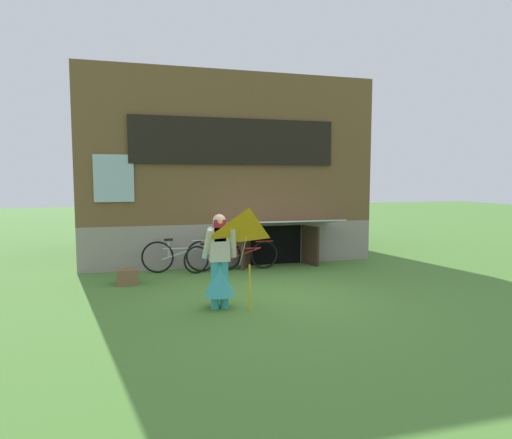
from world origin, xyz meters
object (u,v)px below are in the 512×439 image
object	(u,v)px
person	(220,269)
wooden_crate	(128,277)
bicycle_blue	(213,257)
bicycle_red	(246,255)
bicycle_silver	(180,256)
kite	(249,234)

from	to	relation	value
person	wooden_crate	world-z (taller)	person
person	bicycle_blue	world-z (taller)	person
person	wooden_crate	size ratio (longest dim) A/B	3.76
person	wooden_crate	distance (m)	2.71
bicycle_red	bicycle_silver	xyz separation A→B (m)	(-1.59, 0.09, 0.03)
bicycle_red	bicycle_silver	world-z (taller)	bicycle_silver
person	bicycle_silver	xyz separation A→B (m)	(-0.41, 3.08, -0.29)
bicycle_blue	bicycle_silver	world-z (taller)	bicycle_silver
bicycle_silver	bicycle_blue	bearing A→B (deg)	-0.72
bicycle_blue	wooden_crate	size ratio (longest dim) A/B	3.44
bicycle_blue	bicycle_silver	xyz separation A→B (m)	(-0.79, 0.10, 0.05)
kite	bicycle_silver	bearing A→B (deg)	102.57
bicycle_red	bicycle_blue	world-z (taller)	bicycle_red
person	bicycle_red	distance (m)	3.23
wooden_crate	bicycle_red	bearing A→B (deg)	16.92
kite	bicycle_red	bearing A→B (deg)	77.34
person	kite	distance (m)	0.92
kite	bicycle_silver	xyz separation A→B (m)	(-0.80, 3.59, -0.94)
kite	wooden_crate	size ratio (longest dim) A/B	3.88
person	bicycle_silver	world-z (taller)	person
kite	bicycle_blue	distance (m)	3.63
bicycle_blue	bicycle_silver	size ratio (longest dim) A/B	0.83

